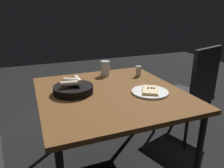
{
  "coord_description": "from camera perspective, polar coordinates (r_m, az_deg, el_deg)",
  "views": [
    {
      "loc": [
        0.52,
        1.36,
        1.3
      ],
      "look_at": [
        -0.05,
        -0.1,
        0.75
      ],
      "focal_mm": 34.91,
      "sensor_mm": 36.0,
      "label": 1
    }
  ],
  "objects": [
    {
      "name": "bread_basket",
      "position": [
        1.54,
        -10.13,
        -1.2
      ],
      "size": [
        0.28,
        0.28,
        0.11
      ],
      "color": "black",
      "rests_on": "dining_table"
    },
    {
      "name": "beer_glass",
      "position": [
        1.91,
        -1.81,
        3.9
      ],
      "size": [
        0.08,
        0.08,
        0.13
      ],
      "color": "silver",
      "rests_on": "dining_table"
    },
    {
      "name": "dining_table",
      "position": [
        1.58,
        -0.46,
        -3.98
      ],
      "size": [
        1.0,
        1.04,
        0.73
      ],
      "color": "brown",
      "rests_on": "ground"
    },
    {
      "name": "pepper_shaker",
      "position": [
        1.91,
        6.9,
        3.23
      ],
      "size": [
        0.05,
        0.05,
        0.09
      ],
      "color": "#BFB299",
      "rests_on": "dining_table"
    },
    {
      "name": "pizza_plate",
      "position": [
        1.55,
        9.91,
        -1.94
      ],
      "size": [
        0.26,
        0.26,
        0.04
      ],
      "color": "white",
      "rests_on": "dining_table"
    },
    {
      "name": "chair_near",
      "position": [
        2.27,
        20.27,
        -1.25
      ],
      "size": [
        0.55,
        0.55,
        0.97
      ],
      "color": "#2C2C2C",
      "rests_on": "ground"
    }
  ]
}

